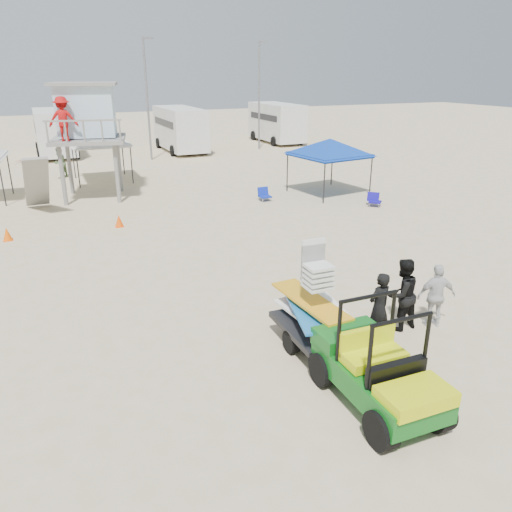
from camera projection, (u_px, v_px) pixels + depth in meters
name	position (u px, v px, depth m)	size (l,w,h in m)	color
ground	(290.00, 358.00, 11.01)	(140.00, 140.00, 0.00)	beige
utility_cart	(379.00, 363.00, 9.11)	(1.45, 2.72, 2.05)	#0E5A16
surf_trailer	(315.00, 311.00, 11.12)	(1.43, 2.58, 2.27)	black
man_left	(379.00, 307.00, 11.46)	(0.62, 0.40, 1.69)	black
man_mid	(402.00, 294.00, 11.98)	(0.88, 0.69, 1.81)	black
man_right	(436.00, 296.00, 12.12)	(0.95, 0.40, 1.62)	silver
lifeguard_tower	(84.00, 115.00, 23.46)	(3.92, 3.92, 5.30)	gray
canopy_blue	(330.00, 141.00, 24.74)	(3.57, 3.57, 3.17)	black
canopy_white_c	(99.00, 132.00, 27.63)	(3.01, 3.01, 3.27)	black
umbrella_a	(30.00, 173.00, 26.65)	(1.75, 1.78, 1.60)	#BA1336
cone_near	(119.00, 221.00, 20.11)	(0.34, 0.34, 0.50)	#FF5008
cone_far	(7.00, 234.00, 18.49)	(0.34, 0.34, 0.50)	#FF5E08
beach_chair_b	(264.00, 194.00, 24.14)	(0.55, 0.58, 0.64)	#0F24A6
beach_chair_c	(374.00, 199.00, 23.18)	(0.73, 0.86, 0.64)	#150D97
rv_mid_left	(54.00, 131.00, 36.24)	(2.65, 6.50, 3.25)	silver
rv_mid_right	(180.00, 127.00, 38.35)	(2.64, 7.00, 3.25)	silver
rv_far_right	(277.00, 121.00, 43.03)	(2.64, 6.60, 3.25)	silver
light_pole_left	(147.00, 100.00, 33.88)	(0.14, 0.14, 8.00)	slate
light_pole_right	(259.00, 97.00, 38.57)	(0.14, 0.14, 8.00)	slate
distant_beachgoers	(8.00, 180.00, 24.54)	(5.64, 8.38, 1.77)	#345E9D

